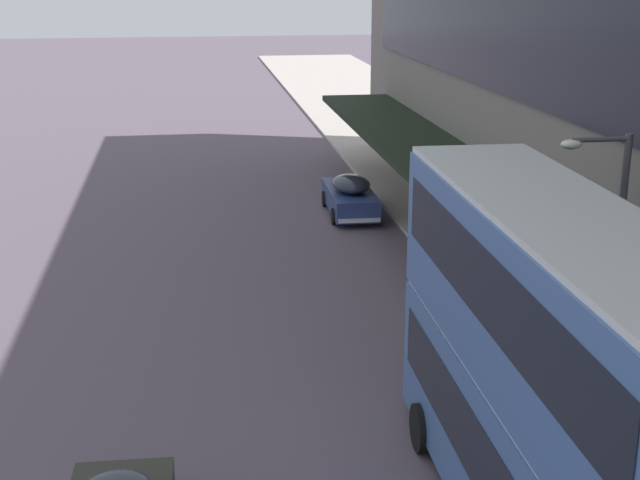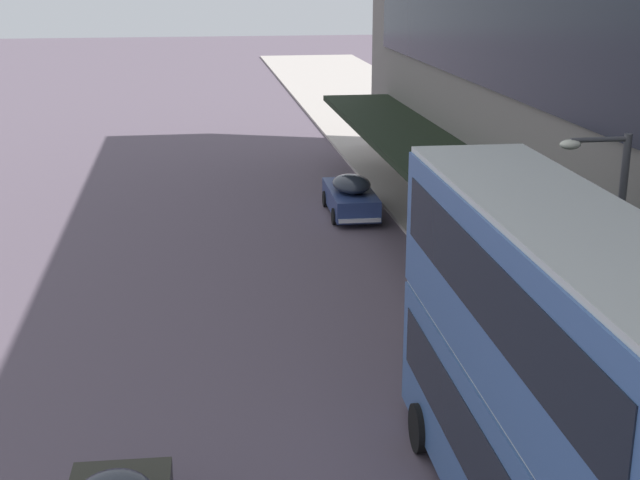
# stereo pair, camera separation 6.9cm
# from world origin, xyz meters

# --- Properties ---
(transit_bus_kerbside_front) EXTENTS (2.85, 10.68, 5.95)m
(transit_bus_kerbside_front) POSITION_xyz_m (3.83, 5.09, 3.21)
(transit_bus_kerbside_front) COLOR #3F639F
(transit_bus_kerbside_front) RESTS_ON ground
(sedan_far_back) EXTENTS (1.88, 4.59, 1.61)m
(sedan_far_back) POSITION_xyz_m (4.47, 26.53, 0.79)
(sedan_far_back) COLOR navy
(sedan_far_back) RESTS_ON ground
(street_lamp) EXTENTS (1.50, 0.28, 6.11)m
(street_lamp) POSITION_xyz_m (6.75, 9.47, 3.76)
(street_lamp) COLOR #4C4C51
(street_lamp) RESTS_ON sidewalk_kerb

